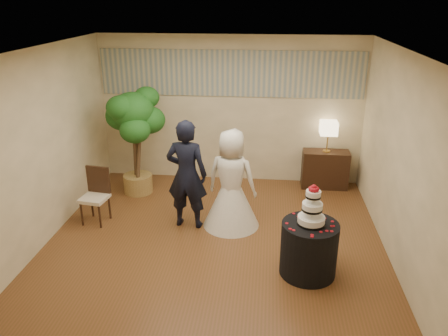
# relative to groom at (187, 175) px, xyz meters

# --- Properties ---
(floor) EXTENTS (5.00, 5.00, 0.00)m
(floor) POSITION_rel_groom_xyz_m (0.49, -0.50, -0.88)
(floor) COLOR brown
(floor) RESTS_ON ground
(ceiling) EXTENTS (5.00, 5.00, 0.00)m
(ceiling) POSITION_rel_groom_xyz_m (0.49, -0.50, 1.92)
(ceiling) COLOR white
(ceiling) RESTS_ON wall_back
(wall_back) EXTENTS (5.00, 0.06, 2.80)m
(wall_back) POSITION_rel_groom_xyz_m (0.49, 2.00, 0.52)
(wall_back) COLOR beige
(wall_back) RESTS_ON ground
(wall_front) EXTENTS (5.00, 0.06, 2.80)m
(wall_front) POSITION_rel_groom_xyz_m (0.49, -3.00, 0.52)
(wall_front) COLOR beige
(wall_front) RESTS_ON ground
(wall_left) EXTENTS (0.06, 5.00, 2.80)m
(wall_left) POSITION_rel_groom_xyz_m (-2.01, -0.50, 0.52)
(wall_left) COLOR beige
(wall_left) RESTS_ON ground
(wall_right) EXTENTS (0.06, 5.00, 2.80)m
(wall_right) POSITION_rel_groom_xyz_m (2.99, -0.50, 0.52)
(wall_right) COLOR beige
(wall_right) RESTS_ON ground
(mural_border) EXTENTS (4.90, 0.02, 0.85)m
(mural_border) POSITION_rel_groom_xyz_m (0.49, 1.98, 1.22)
(mural_border) COLOR #999E8E
(mural_border) RESTS_ON wall_back
(groom) EXTENTS (0.67, 0.47, 1.75)m
(groom) POSITION_rel_groom_xyz_m (0.00, 0.00, 0.00)
(groom) COLOR black
(groom) RESTS_ON floor
(bride) EXTENTS (1.08, 1.08, 1.59)m
(bride) POSITION_rel_groom_xyz_m (0.68, 0.08, -0.08)
(bride) COLOR white
(bride) RESTS_ON floor
(cake_table) EXTENTS (0.93, 0.93, 0.74)m
(cake_table) POSITION_rel_groom_xyz_m (1.81, -1.12, -0.51)
(cake_table) COLOR black
(cake_table) RESTS_ON floor
(wedding_cake) EXTENTS (0.35, 0.35, 0.55)m
(wedding_cake) POSITION_rel_groom_xyz_m (1.81, -1.12, 0.14)
(wedding_cake) COLOR white
(wedding_cake) RESTS_ON cake_table
(console) EXTENTS (0.86, 0.39, 0.72)m
(console) POSITION_rel_groom_xyz_m (2.33, 1.76, -0.52)
(console) COLOR black
(console) RESTS_ON floor
(table_lamp) EXTENTS (0.31, 0.31, 0.58)m
(table_lamp) POSITION_rel_groom_xyz_m (2.33, 1.76, 0.13)
(table_lamp) COLOR beige
(table_lamp) RESTS_ON console
(ficus_tree) EXTENTS (1.00, 1.00, 1.99)m
(ficus_tree) POSITION_rel_groom_xyz_m (-1.16, 1.15, 0.12)
(ficus_tree) COLOR #205D1D
(ficus_tree) RESTS_ON floor
(side_chair) EXTENTS (0.47, 0.49, 0.90)m
(side_chair) POSITION_rel_groom_xyz_m (-1.51, -0.06, -0.42)
(side_chair) COLOR black
(side_chair) RESTS_ON floor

